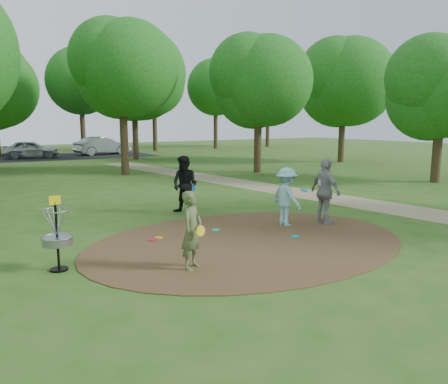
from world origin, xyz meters
TOP-DOWN VIEW (x-y plane):
  - ground at (0.00, 0.00)m, footprint 100.00×100.00m
  - dirt_clearing at (0.00, 0.00)m, footprint 8.40×8.40m
  - footpath at (6.50, 2.00)m, footprint 7.55×39.89m
  - parking_lot at (2.00, 30.00)m, footprint 14.00×8.00m
  - player_observer_with_disc at (-2.15, -1.04)m, footprint 0.71×0.66m
  - player_throwing_with_disc at (1.91, 0.86)m, footprint 1.07×1.10m
  - player_walking_with_disc at (0.17, 3.89)m, footprint 1.08×1.15m
  - player_waiting_with_disc at (2.99, 0.41)m, footprint 0.53×1.15m
  - disc_ground_cyan at (-0.15, 1.39)m, footprint 0.22×0.22m
  - disc_ground_blue at (1.25, -0.30)m, footprint 0.22×0.22m
  - disc_ground_red at (-2.03, 1.34)m, footprint 0.22×0.22m
  - car_left at (-0.80, 29.59)m, footprint 4.47×2.55m
  - car_right at (5.21, 30.23)m, footprint 5.07×2.53m
  - disc_ground_orange at (-1.81, 1.46)m, footprint 0.22×0.22m
  - disc_golf_basket at (-4.50, 0.30)m, footprint 0.63×0.63m
  - tree_ring at (2.39, 9.94)m, footprint 37.25×45.83m

SIDE VIEW (x-z plane):
  - ground at x=0.00m, z-range 0.00..0.00m
  - parking_lot at x=2.00m, z-range 0.00..0.01m
  - footpath at x=6.50m, z-range 0.00..0.01m
  - dirt_clearing at x=0.00m, z-range 0.00..0.02m
  - disc_ground_cyan at x=-0.15m, z-range 0.02..0.04m
  - disc_ground_blue at x=1.25m, z-range 0.02..0.04m
  - disc_ground_red at x=-2.03m, z-range 0.02..0.04m
  - disc_ground_orange at x=-1.81m, z-range 0.02..0.04m
  - car_left at x=-0.80m, z-range 0.00..1.43m
  - car_right at x=5.21m, z-range 0.00..1.60m
  - player_observer_with_disc at x=-2.15m, z-range 0.00..1.62m
  - player_throwing_with_disc at x=1.91m, z-range 0.00..1.69m
  - disc_golf_basket at x=-4.50m, z-range 0.10..1.64m
  - player_walking_with_disc at x=0.17m, z-range 0.00..1.89m
  - player_waiting_with_disc at x=2.99m, z-range 0.00..1.93m
  - tree_ring at x=2.39m, z-range 0.47..10.28m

